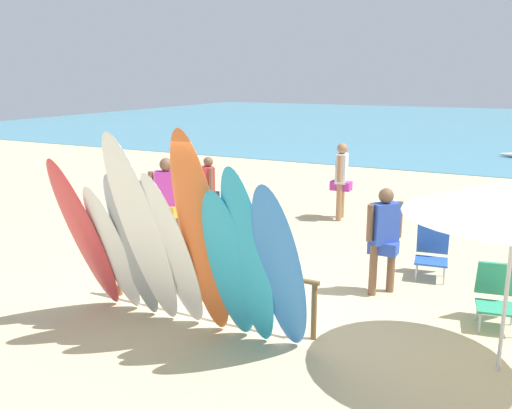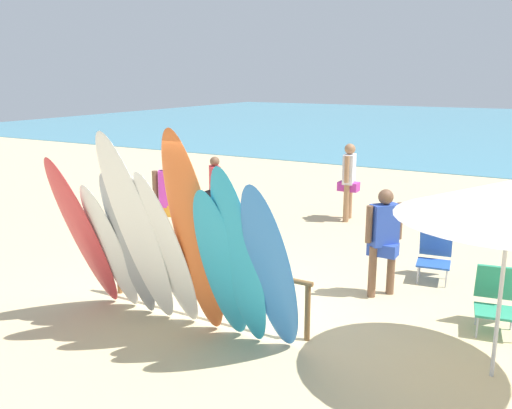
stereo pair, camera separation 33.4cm
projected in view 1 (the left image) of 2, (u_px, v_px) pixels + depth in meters
ground at (414, 166)px, 19.53m from camera, size 60.00×60.00×0.00m
ocean_water at (471, 125)px, 35.88m from camera, size 60.00×40.00×0.02m
surfboard_rack at (207, 273)px, 7.25m from camera, size 3.17×0.07×0.77m
surfboard_red_0 at (86, 237)px, 7.08m from camera, size 0.48×1.07×2.23m
surfboard_white_1 at (113, 251)px, 7.09m from camera, size 0.51×0.85×1.88m
surfboard_grey_2 at (132, 248)px, 6.90m from camera, size 0.53×0.80×2.06m
surfboard_white_3 at (143, 235)px, 6.54m from camera, size 0.58×1.10×2.60m
surfboard_white_4 at (173, 254)px, 6.56m from camera, size 0.60×1.01×2.15m
surfboard_orange_5 at (202, 239)px, 6.28m from camera, size 0.60×1.03×2.66m
surfboard_teal_6 at (230, 268)px, 6.25m from camera, size 0.56×0.94×2.02m
surfboard_teal_7 at (249, 262)px, 6.05m from camera, size 0.49×0.91×2.30m
surfboard_blue_8 at (281, 272)px, 5.93m from camera, size 0.53×0.99×2.15m
beachgoer_photographing at (209, 186)px, 11.58m from camera, size 0.42×0.43×1.50m
beachgoer_midbeach at (341, 176)px, 12.10m from camera, size 0.45×0.65×1.72m
beachgoer_strolling at (384, 234)px, 7.92m from camera, size 0.42×0.49×1.60m
beachgoer_near_rack at (167, 198)px, 9.81m from camera, size 0.55×0.44×1.74m
beach_chair_red at (497, 293)px, 7.03m from camera, size 0.60×0.75×0.82m
beach_chair_blue at (432, 250)px, 8.75m from camera, size 0.58×0.71×0.83m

